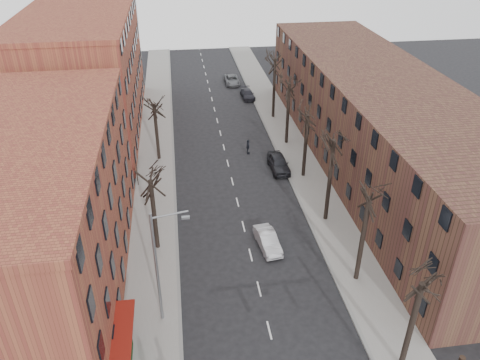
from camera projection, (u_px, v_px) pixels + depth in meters
name	position (u px, v px, depth m)	size (l,w,h in m)	color
sidewalk_left	(156.00, 155.00, 53.83)	(4.00, 90.00, 0.15)	gray
sidewalk_right	(291.00, 146.00, 55.75)	(4.00, 90.00, 0.15)	gray
building_left_near	(29.00, 218.00, 32.81)	(12.00, 26.00, 12.00)	brown
building_left_far	(85.00, 75.00, 56.98)	(12.00, 28.00, 14.00)	brown
building_right	(378.00, 121.00, 49.95)	(12.00, 50.00, 10.00)	brown
tree_right_b	(356.00, 279.00, 36.17)	(5.20, 5.20, 10.80)	black
tree_right_c	(325.00, 220.00, 42.98)	(5.20, 5.20, 11.60)	black
tree_right_d	(303.00, 176.00, 49.79)	(5.20, 5.20, 10.00)	black
tree_right_e	(286.00, 143.00, 56.59)	(5.20, 5.20, 10.80)	black
tree_right_f	(273.00, 117.00, 63.40)	(5.20, 5.20, 11.60)	black
tree_left_a	(158.00, 248.00, 39.44)	(5.20, 5.20, 9.50)	black
tree_left_b	(159.00, 159.00, 53.06)	(5.20, 5.20, 9.50)	black
streetlight	(159.00, 264.00, 30.14)	(2.45, 0.22, 9.03)	slate
silver_sedan	(268.00, 240.00, 39.23)	(1.44, 4.12, 1.36)	#B6B7BE
parked_car_near	(279.00, 163.00, 50.64)	(1.90, 4.72, 1.61)	black
parked_car_mid	(248.00, 94.00, 69.39)	(1.72, 4.24, 1.23)	black
parked_car_far	(232.00, 80.00, 74.81)	(2.17, 4.70, 1.31)	#5B5E63
pedestrian_crossing	(248.00, 147.00, 53.80)	(1.04, 0.43, 1.77)	black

